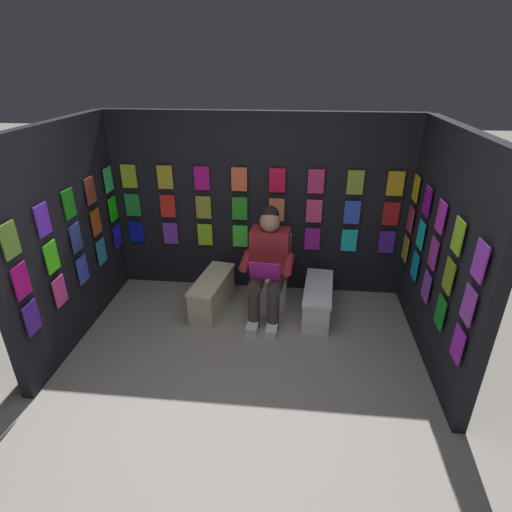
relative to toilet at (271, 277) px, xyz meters
The scene contains 8 objects.
ground_plane 1.70m from the toilet, 84.03° to the left, with size 30.00×30.00×0.00m, color gray.
display_wall_back 0.82m from the toilet, 67.06° to the right, with size 3.39×0.14×2.04m.
display_wall_left 1.79m from the toilet, 156.87° to the left, with size 0.14×2.02×2.04m.
display_wall_right 2.09m from the toilet, 19.17° to the left, with size 0.14×2.02×2.04m.
toilet is the anchor object (origin of this frame).
person_reading 0.35m from the toilet, 85.98° to the left, with size 0.55×0.71×1.19m.
comic_longbox_near 0.57m from the toilet, 161.36° to the left, with size 0.35×0.82×0.35m.
comic_longbox_far 0.66m from the toilet, 15.92° to the left, with size 0.40×0.83×0.38m.
Camera 1 is at (-0.42, 2.29, 2.50)m, focal length 28.59 mm.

